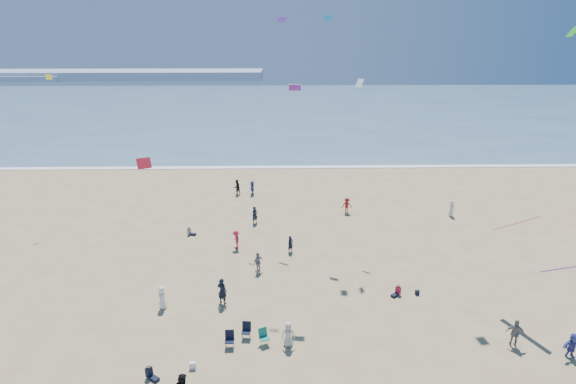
{
  "coord_description": "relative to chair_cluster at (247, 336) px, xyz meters",
  "views": [
    {
      "loc": [
        1.57,
        -13.09,
        17.1
      ],
      "look_at": [
        2.0,
        8.0,
        9.62
      ],
      "focal_mm": 28.0,
      "sensor_mm": 36.0,
      "label": 1
    }
  ],
  "objects": [
    {
      "name": "surf_line",
      "position": [
        0.39,
        36.32,
        -0.46
      ],
      "size": [
        220.0,
        1.2,
        0.08
      ],
      "primitive_type": "cube",
      "color": "white",
      "rests_on": "ground"
    },
    {
      "name": "kites_aloft",
      "position": [
        8.5,
        3.1,
        13.79
      ],
      "size": [
        46.27,
        41.97,
        30.31
      ],
      "color": "#5A1A8E",
      "rests_on": "ground"
    },
    {
      "name": "headland_near",
      "position": [
        -99.61,
        156.32,
        0.5
      ],
      "size": [
        40.0,
        14.0,
        2.0
      ],
      "primitive_type": "cube",
      "color": "#7A8EA8",
      "rests_on": "ground"
    },
    {
      "name": "white_tote",
      "position": [
        -2.78,
        -2.02,
        -0.3
      ],
      "size": [
        0.35,
        0.2,
        0.4
      ],
      "primitive_type": "cube",
      "color": "white",
      "rests_on": "ground"
    },
    {
      "name": "standing_flyers",
      "position": [
        4.31,
        7.48,
        0.34
      ],
      "size": [
        25.23,
        46.19,
        1.94
      ],
      "color": "black",
      "rests_on": "ground"
    },
    {
      "name": "chair_cluster",
      "position": [
        0.0,
        0.0,
        0.0
      ],
      "size": [
        2.71,
        1.44,
        1.0
      ],
      "color": "black",
      "rests_on": "ground"
    },
    {
      "name": "ocean",
      "position": [
        0.39,
        86.32,
        -0.47
      ],
      "size": [
        220.0,
        100.0,
        0.06
      ],
      "primitive_type": "cube",
      "color": "#476B84",
      "rests_on": "ground"
    },
    {
      "name": "black_backpack",
      "position": [
        0.91,
        0.85,
        -0.31
      ],
      "size": [
        0.3,
        0.22,
        0.38
      ],
      "primitive_type": "cube",
      "color": "black",
      "rests_on": "ground"
    },
    {
      "name": "seated_group",
      "position": [
        1.06,
        -1.64,
        -0.08
      ],
      "size": [
        17.24,
        29.32,
        0.84
      ],
      "color": "silver",
      "rests_on": "ground"
    },
    {
      "name": "navy_bag",
      "position": [
        11.45,
        4.95,
        -0.33
      ],
      "size": [
        0.28,
        0.18,
        0.34
      ],
      "primitive_type": "cube",
      "color": "black",
      "rests_on": "ground"
    },
    {
      "name": "headland_far",
      "position": [
        -59.61,
        161.32,
        1.1
      ],
      "size": [
        110.0,
        20.0,
        3.2
      ],
      "primitive_type": "cube",
      "color": "#7A8EA8",
      "rests_on": "ground"
    }
  ]
}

